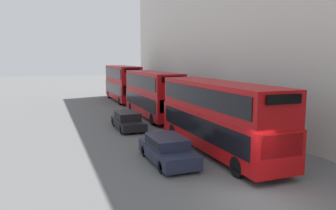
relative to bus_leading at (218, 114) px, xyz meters
name	(u,v)px	position (x,y,z in m)	size (l,w,h in m)	color
ground_plane	(259,199)	(-1.60, -6.33, -2.29)	(200.00, 200.00, 0.00)	#5B5B5B
bus_leading	(218,114)	(0.00, 0.00, 0.00)	(2.59, 11.26, 4.13)	#B20C0F
bus_second_in_queue	(152,92)	(0.00, 12.41, 0.06)	(2.59, 10.50, 4.24)	#A80F14
bus_third_in_queue	(123,82)	(0.00, 25.03, 0.20)	(2.59, 10.41, 4.52)	#A80F14
car_dark_sedan	(167,149)	(-3.40, -0.78, -1.55)	(1.90, 4.63, 1.38)	#1E2338
car_hatchback	(128,120)	(-3.40, 8.15, -1.57)	(1.83, 4.57, 1.34)	black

